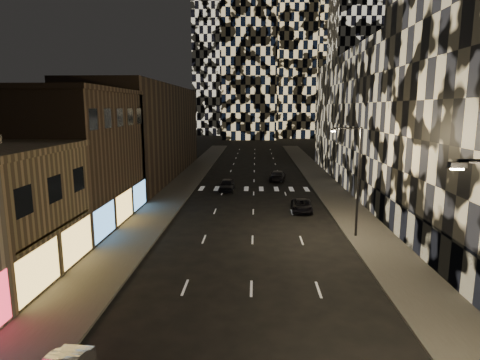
# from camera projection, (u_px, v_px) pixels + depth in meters

# --- Properties ---
(sidewalk_left) EXTENTS (4.00, 120.00, 0.15)m
(sidewalk_left) POSITION_uv_depth(u_px,v_px,m) (179.00, 188.00, 53.84)
(sidewalk_left) COLOR #47443F
(sidewalk_left) RESTS_ON ground
(sidewalk_right) EXTENTS (4.00, 120.00, 0.15)m
(sidewalk_right) POSITION_uv_depth(u_px,v_px,m) (329.00, 189.00, 53.08)
(sidewalk_right) COLOR #47443F
(sidewalk_right) RESTS_ON ground
(curb_left) EXTENTS (0.20, 120.00, 0.15)m
(curb_left) POSITION_uv_depth(u_px,v_px,m) (195.00, 188.00, 53.76)
(curb_left) COLOR #4C4C47
(curb_left) RESTS_ON ground
(curb_right) EXTENTS (0.20, 120.00, 0.15)m
(curb_right) POSITION_uv_depth(u_px,v_px,m) (313.00, 189.00, 53.16)
(curb_right) COLOR #4C4C47
(curb_right) RESTS_ON ground
(retail_brown) EXTENTS (10.00, 15.00, 12.00)m
(retail_brown) POSITION_uv_depth(u_px,v_px,m) (69.00, 159.00, 36.83)
(retail_brown) COLOR #453427
(retail_brown) RESTS_ON ground
(retail_filler_left) EXTENTS (10.00, 40.00, 14.00)m
(retail_filler_left) POSITION_uv_depth(u_px,v_px,m) (146.00, 131.00, 62.71)
(retail_filler_left) COLOR #453427
(retail_filler_left) RESTS_ON ground
(midrise_base) EXTENTS (0.60, 25.00, 3.00)m
(midrise_base) POSITION_uv_depth(u_px,v_px,m) (430.00, 242.00, 27.66)
(midrise_base) COLOR #383838
(midrise_base) RESTS_ON ground
(midrise_filler_right) EXTENTS (16.00, 40.00, 18.00)m
(midrise_filler_right) POSITION_uv_depth(u_px,v_px,m) (392.00, 119.00, 57.99)
(midrise_filler_right) COLOR #232326
(midrise_filler_right) RESTS_ON ground
(streetlight_far) EXTENTS (2.55, 0.25, 9.00)m
(streetlight_far) POSITION_uv_depth(u_px,v_px,m) (356.00, 174.00, 32.53)
(streetlight_far) COLOR black
(streetlight_far) RESTS_ON sidewalk_right
(car_dark_midlane) EXTENTS (1.94, 4.61, 1.56)m
(car_dark_midlane) POSITION_uv_depth(u_px,v_px,m) (227.00, 185.00, 51.94)
(car_dark_midlane) COLOR black
(car_dark_midlane) RESTS_ON ground
(car_dark_oncoming) EXTENTS (2.71, 5.39, 1.50)m
(car_dark_oncoming) POSITION_uv_depth(u_px,v_px,m) (278.00, 176.00, 59.43)
(car_dark_oncoming) COLOR black
(car_dark_oncoming) RESTS_ON ground
(car_dark_rightlane) EXTENTS (2.27, 4.56, 1.24)m
(car_dark_rightlane) POSITION_uv_depth(u_px,v_px,m) (302.00, 206.00, 41.70)
(car_dark_rightlane) COLOR black
(car_dark_rightlane) RESTS_ON ground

